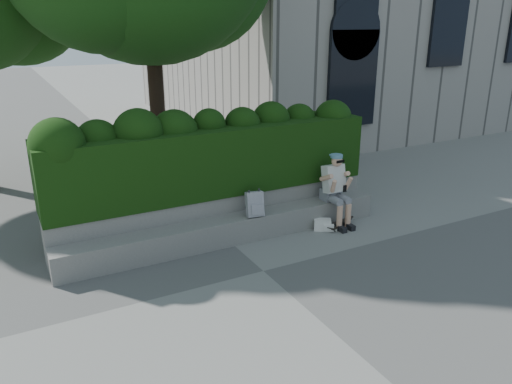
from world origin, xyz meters
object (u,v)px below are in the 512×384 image
skateboard (339,223)px  person (335,187)px  backpack_plaid (255,204)px  backpack_ground (322,225)px

skateboard → person: bearing=67.9°
person → backpack_plaid: size_ratio=3.13×
backpack_plaid → backpack_ground: (1.32, -0.23, -0.57)m
person → backpack_ground: (-0.37, -0.15, -0.65)m
person → backpack_plaid: (-1.69, 0.08, -0.08)m
backpack_plaid → person: bearing=7.1°
skateboard → backpack_ground: backpack_ground is taller
skateboard → backpack_plaid: 1.82m
skateboard → backpack_plaid: backpack_plaid is taller
skateboard → backpack_ground: 0.38m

